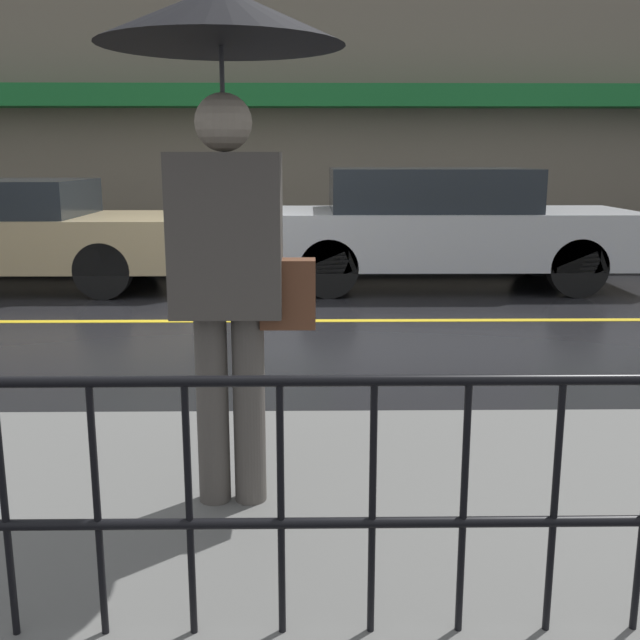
% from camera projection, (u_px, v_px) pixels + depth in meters
% --- Properties ---
extents(ground_plane, '(80.00, 80.00, 0.00)m').
position_uv_depth(ground_plane, '(215.00, 321.00, 7.65)').
color(ground_plane, black).
extents(sidewalk_near, '(28.00, 2.45, 0.11)m').
position_uv_depth(sidewalk_near, '(99.00, 512.00, 3.43)').
color(sidewalk_near, '#60605E').
rests_on(sidewalk_near, ground_plane).
extents(sidewalk_far, '(28.00, 2.19, 0.11)m').
position_uv_depth(sidewalk_far, '(248.00, 260.00, 11.72)').
color(sidewalk_far, '#60605E').
rests_on(sidewalk_far, ground_plane).
extents(lane_marking, '(25.20, 0.12, 0.01)m').
position_uv_depth(lane_marking, '(215.00, 321.00, 7.65)').
color(lane_marking, gold).
rests_on(lane_marking, ground_plane).
extents(building_storefront, '(28.00, 0.85, 6.16)m').
position_uv_depth(building_storefront, '(250.00, 69.00, 12.27)').
color(building_storefront, '#706656').
rests_on(building_storefront, ground_plane).
extents(railing_foreground, '(12.00, 0.04, 0.88)m').
position_uv_depth(railing_foreground, '(2.00, 478.00, 2.35)').
color(railing_foreground, black).
rests_on(railing_foreground, sidewalk_near).
extents(pedestrian, '(1.01, 1.01, 2.21)m').
position_uv_depth(pedestrian, '(225.00, 121.00, 3.08)').
color(pedestrian, '#4C4742').
rests_on(pedestrian, sidewalk_near).
extents(car_silver, '(4.79, 1.84, 1.50)m').
position_uv_depth(car_silver, '(439.00, 226.00, 9.59)').
color(car_silver, '#B2B5BA').
rests_on(car_silver, ground_plane).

